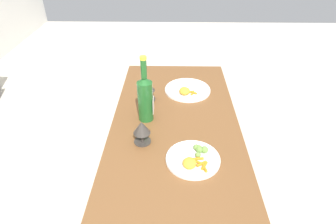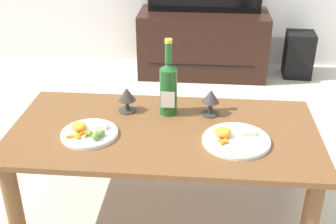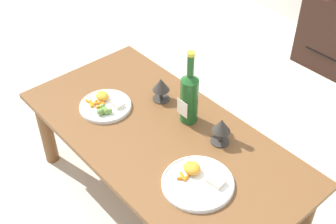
{
  "view_description": "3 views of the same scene",
  "coord_description": "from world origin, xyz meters",
  "px_view_note": "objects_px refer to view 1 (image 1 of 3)",
  "views": [
    {
      "loc": [
        -1.23,
        0.02,
        1.33
      ],
      "look_at": [
        -0.04,
        0.04,
        0.51
      ],
      "focal_mm": 30.43,
      "sensor_mm": 36.0,
      "label": 1
    },
    {
      "loc": [
        0.16,
        -1.61,
        1.38
      ],
      "look_at": [
        0.01,
        0.06,
        0.5
      ],
      "focal_mm": 46.26,
      "sensor_mm": 36.0,
      "label": 2
    },
    {
      "loc": [
        1.08,
        -0.9,
        1.76
      ],
      "look_at": [
        -0.01,
        0.05,
        0.53
      ],
      "focal_mm": 47.63,
      "sensor_mm": 36.0,
      "label": 3
    }
  ],
  "objects_px": {
    "dining_table": "(175,130)",
    "dinner_plate_left": "(193,158)",
    "goblet_left": "(142,129)",
    "wine_bottle": "(145,97)",
    "goblet_right": "(148,87)",
    "dinner_plate_right": "(187,90)"
  },
  "relations": [
    {
      "from": "wine_bottle",
      "to": "dinner_plate_right",
      "type": "distance_m",
      "value": 0.39
    },
    {
      "from": "dinner_plate_right",
      "to": "dinner_plate_left",
      "type": "bearing_deg",
      "value": -179.62
    },
    {
      "from": "wine_bottle",
      "to": "dinner_plate_left",
      "type": "xyz_separation_m",
      "value": [
        -0.31,
        -0.23,
        -0.12
      ]
    },
    {
      "from": "wine_bottle",
      "to": "goblet_left",
      "type": "height_order",
      "value": "wine_bottle"
    },
    {
      "from": "goblet_left",
      "to": "dinner_plate_left",
      "type": "relative_size",
      "value": 0.49
    },
    {
      "from": "wine_bottle",
      "to": "goblet_right",
      "type": "distance_m",
      "value": 0.2
    },
    {
      "from": "dining_table",
      "to": "dinner_plate_right",
      "type": "height_order",
      "value": "dinner_plate_right"
    },
    {
      "from": "dinner_plate_left",
      "to": "goblet_right",
      "type": "bearing_deg",
      "value": 24.88
    },
    {
      "from": "goblet_right",
      "to": "dining_table",
      "type": "bearing_deg",
      "value": -141.67
    },
    {
      "from": "dinner_plate_left",
      "to": "goblet_left",
      "type": "bearing_deg",
      "value": 62.54
    },
    {
      "from": "wine_bottle",
      "to": "goblet_right",
      "type": "bearing_deg",
      "value": 0.71
    },
    {
      "from": "goblet_left",
      "to": "dinner_plate_right",
      "type": "relative_size",
      "value": 0.42
    },
    {
      "from": "dinner_plate_right",
      "to": "goblet_right",
      "type": "bearing_deg",
      "value": 114.28
    },
    {
      "from": "dinner_plate_left",
      "to": "dinner_plate_right",
      "type": "bearing_deg",
      "value": 0.38
    },
    {
      "from": "goblet_left",
      "to": "dining_table",
      "type": "bearing_deg",
      "value": -40.23
    },
    {
      "from": "dinner_plate_left",
      "to": "dinner_plate_right",
      "type": "xyz_separation_m",
      "value": [
        0.61,
        0.0,
        -0.0
      ]
    },
    {
      "from": "dinner_plate_right",
      "to": "dining_table",
      "type": "bearing_deg",
      "value": 166.33
    },
    {
      "from": "dining_table",
      "to": "goblet_right",
      "type": "relative_size",
      "value": 10.8
    },
    {
      "from": "goblet_right",
      "to": "dinner_plate_left",
      "type": "relative_size",
      "value": 0.51
    },
    {
      "from": "dining_table",
      "to": "dinner_plate_right",
      "type": "xyz_separation_m",
      "value": [
        0.3,
        -0.07,
        0.08
      ]
    },
    {
      "from": "goblet_left",
      "to": "goblet_right",
      "type": "bearing_deg",
      "value": 0.0
    },
    {
      "from": "dining_table",
      "to": "dinner_plate_left",
      "type": "relative_size",
      "value": 5.53
    }
  ]
}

